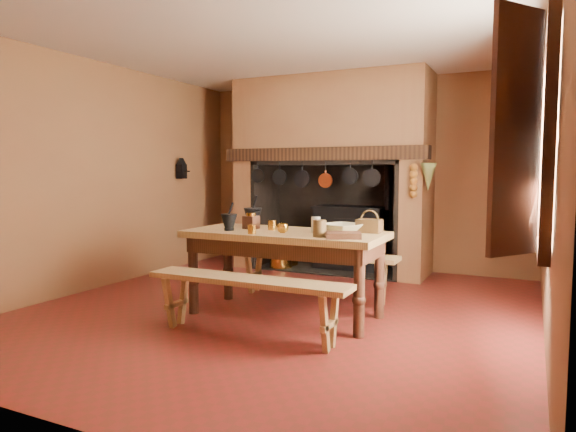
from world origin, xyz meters
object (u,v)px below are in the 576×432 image
Objects in this scene: coffee_grinder at (251,221)px; iron_range at (351,237)px; work_table at (285,245)px; wicker_basket at (369,225)px; bench_front at (247,293)px; mixing_bowl at (342,228)px.

iron_range is at bearing 92.38° from coffee_grinder.
wicker_basket reaches higher than work_table.
iron_range reaches higher than coffee_grinder.
bench_front is 1.16m from mixing_bowl.
coffee_grinder is 0.87× the size of wicker_basket.
bench_front is 5.20× the size of mixing_bowl.
wicker_basket is at bearing 17.40° from coffee_grinder.
work_table reaches higher than bench_front.
coffee_grinder reaches higher than mixing_bowl.
iron_range is at bearing 94.22° from work_table.
iron_range is 0.85× the size of bench_front.
coffee_grinder is 1.22m from wicker_basket.
work_table is 0.46m from coffee_grinder.
bench_front is at bearing -122.05° from mixing_bowl.
iron_range reaches higher than bench_front.
work_table is at bearing 90.00° from bench_front.
iron_range reaches higher than wicker_basket.
mixing_bowl reaches higher than work_table.
mixing_bowl is at bearing 13.55° from work_table.
iron_range reaches higher than mixing_bowl.
iron_range is 2.64m from work_table.
work_table is 0.82m from bench_front.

